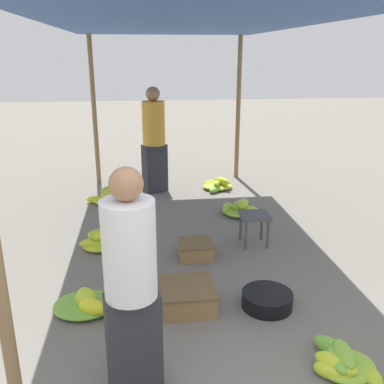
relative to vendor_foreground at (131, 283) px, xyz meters
The scene contains 16 objects.
canopy_post_back_left 5.32m from the vendor_foreground, 97.44° to the left, with size 0.08×0.08×2.57m, color olive.
canopy_post_back_right 5.61m from the vendor_foreground, 70.09° to the left, with size 0.08×0.08×2.57m, color olive.
canopy_tarp 3.07m from the vendor_foreground, 76.06° to the left, with size 2.99×6.01×0.04m, color #33569E.
vendor_foreground is the anchor object (origin of this frame).
stool 2.73m from the vendor_foreground, 57.21° to the left, with size 0.34×0.34×0.40m.
basin_black 1.70m from the vendor_foreground, 36.10° to the left, with size 0.48×0.48×0.15m.
banana_pile_left_0 2.50m from the vendor_foreground, 100.62° to the left, with size 0.46×0.43×0.26m.
banana_pile_left_1 1.79m from the vendor_foreground, 91.01° to the left, with size 0.40×0.49×0.22m.
banana_pile_left_2 1.36m from the vendor_foreground, 113.61° to the left, with size 0.59×0.53×0.18m.
banana_pile_left_3 4.10m from the vendor_foreground, 95.75° to the left, with size 0.75×0.48×0.28m.
banana_pile_right_0 1.71m from the vendor_foreground, ahead, with size 0.51×0.59×0.20m.
banana_pile_right_1 3.71m from the vendor_foreground, 65.50° to the left, with size 0.61×0.53×0.23m.
banana_pile_right_2 4.84m from the vendor_foreground, 72.52° to the left, with size 0.52×0.61×0.22m.
crate_near 2.25m from the vendor_foreground, 70.94° to the left, with size 0.39×0.39×0.18m.
crate_mid 1.31m from the vendor_foreground, 63.76° to the left, with size 0.50×0.50×0.22m.
shopper_walking_mid 4.56m from the vendor_foreground, 85.89° to the left, with size 0.50×0.50×1.76m.
Camera 1 is at (-0.52, -1.84, 2.27)m, focal length 40.00 mm.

